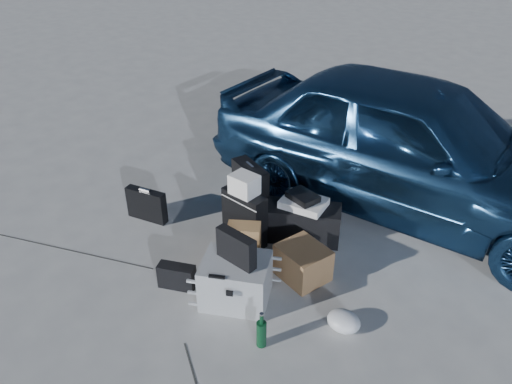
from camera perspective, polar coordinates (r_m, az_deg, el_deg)
ground at (r=4.83m, az=-4.23°, el=-10.31°), size 60.00×60.00×0.00m
car at (r=5.84m, az=17.20°, el=5.28°), size 4.59×1.89×1.56m
pelican_case at (r=4.52m, az=-2.33°, el=-10.09°), size 0.73×0.68×0.43m
laptop_bag at (r=4.30m, az=-2.28°, el=-6.41°), size 0.40×0.14×0.29m
briefcase at (r=5.71m, az=-12.39°, el=-1.44°), size 0.49×0.19×0.37m
suitcase_left at (r=5.53m, az=-0.68°, el=-0.04°), size 0.54×0.37×0.67m
suitcase_right at (r=5.17m, az=-1.32°, el=-2.92°), size 0.51×0.24×0.59m
white_carton at (r=4.95m, az=-1.34°, el=0.85°), size 0.28×0.23×0.21m
duffel_bag at (r=5.29m, az=5.38°, el=-3.51°), size 0.85×0.64×0.39m
flat_box_white at (r=5.18m, az=5.47°, el=-1.26°), size 0.49×0.39×0.08m
flat_box_black at (r=5.15m, az=5.37°, el=-0.53°), size 0.36×0.30×0.07m
kraft_bag at (r=4.95m, az=-1.37°, el=-5.89°), size 0.37×0.33×0.43m
cardboard_box at (r=4.80m, az=5.37°, el=-8.04°), size 0.54×0.50×0.33m
plastic_bag at (r=4.41m, az=9.99°, el=-14.34°), size 0.29×0.25×0.16m
messenger_bag at (r=4.76m, az=-9.04°, el=-9.50°), size 0.37×0.25×0.24m
green_bottle at (r=4.16m, az=0.63°, el=-15.50°), size 0.10×0.10×0.33m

